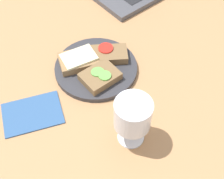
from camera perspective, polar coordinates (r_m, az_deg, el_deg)
The scene contains 7 objects.
wooden_table at distance 94.19cm, azimuth -0.96°, elevation 3.26°, with size 140.00×140.00×3.00cm, color #B27F51.
plate at distance 92.25cm, azimuth -2.94°, elevation 3.95°, with size 24.26×24.26×1.56cm, color #333338.
sandwich_with_tomato at distance 93.20cm, azimuth -0.72°, elevation 6.47°, with size 11.99×13.09×2.78cm.
sandwich_with_cheese at distance 91.92cm, azimuth -6.05°, elevation 5.43°, with size 11.58×13.51×2.92cm.
sandwich_with_cucumber at distance 87.43cm, azimuth -2.20°, elevation 2.44°, with size 8.04×10.21×2.79cm.
wine_glass at distance 71.27cm, azimuth 3.81°, elevation -4.85°, with size 8.79×8.79×14.18cm.
napkin at distance 85.53cm, azimuth -14.31°, elevation -4.33°, with size 11.04×15.44×0.40cm, color #33598C.
Camera 1 is at (48.84, -38.39, 72.30)cm, focal length 50.00 mm.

